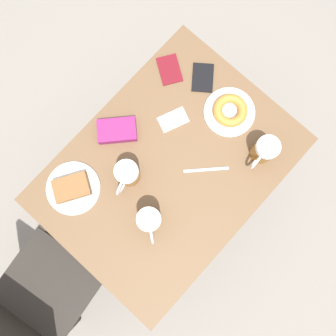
{
  "coord_description": "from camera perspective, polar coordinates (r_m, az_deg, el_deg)",
  "views": [
    {
      "loc": [
        -0.15,
        0.16,
        2.24
      ],
      "look_at": [
        0.0,
        0.0,
        0.75
      ],
      "focal_mm": 40.0,
      "sensor_mm": 36.0,
      "label": 1
    }
  ],
  "objects": [
    {
      "name": "napkin_folded",
      "position": [
        1.56,
        0.79,
        7.37
      ],
      "size": [
        0.11,
        0.14,
        0.0
      ],
      "rotation": [
        0.0,
        0.0,
        4.32
      ],
      "color": "white",
      "rests_on": "table"
    },
    {
      "name": "fork",
      "position": [
        1.53,
        5.85,
        -0.26
      ],
      "size": [
        0.14,
        0.14,
        0.0
      ],
      "rotation": [
        0.0,
        0.0,
        5.52
      ],
      "color": "silver",
      "rests_on": "table"
    },
    {
      "name": "passport_far_edge",
      "position": [
        1.63,
        5.32,
        13.55
      ],
      "size": [
        0.15,
        0.15,
        0.01
      ],
      "rotation": [
        0.0,
        0.0,
        3.8
      ],
      "color": "black",
      "rests_on": "table"
    },
    {
      "name": "beer_mug_right",
      "position": [
        1.46,
        -6.18,
        -0.95
      ],
      "size": [
        0.09,
        0.14,
        0.14
      ],
      "color": "#8C5619",
      "rests_on": "table"
    },
    {
      "name": "table",
      "position": [
        1.59,
        -0.0,
        -0.45
      ],
      "size": [
        0.75,
        1.02,
        0.73
      ],
      "color": "brown",
      "rests_on": "ground_plane"
    },
    {
      "name": "ground_plane",
      "position": [
        2.25,
        -0.0,
        -2.8
      ],
      "size": [
        8.0,
        8.0,
        0.0
      ],
      "primitive_type": "plane",
      "color": "gray"
    },
    {
      "name": "beer_mug_center",
      "position": [
        1.44,
        -2.82,
        -7.95
      ],
      "size": [
        0.12,
        0.11,
        0.14
      ],
      "color": "#8C5619",
      "rests_on": "table"
    },
    {
      "name": "passport_near_edge",
      "position": [
        1.63,
        0.23,
        14.77
      ],
      "size": [
        0.15,
        0.14,
        0.01
      ],
      "rotation": [
        0.0,
        0.0,
        4.14
      ],
      "color": "maroon",
      "rests_on": "table"
    },
    {
      "name": "blue_pouch",
      "position": [
        1.54,
        -7.76,
        5.68
      ],
      "size": [
        0.18,
        0.18,
        0.04
      ],
      "rotation": [
        0.0,
        0.0,
        0.83
      ],
      "color": "#8C2366",
      "rests_on": "table"
    },
    {
      "name": "plate_with_donut",
      "position": [
        1.57,
        9.41,
        8.56
      ],
      "size": [
        0.21,
        0.21,
        0.05
      ],
      "color": "white",
      "rests_on": "table"
    },
    {
      "name": "beer_mug_left",
      "position": [
        1.51,
        14.42,
        2.59
      ],
      "size": [
        0.09,
        0.14,
        0.14
      ],
      "color": "#8C5619",
      "rests_on": "table"
    },
    {
      "name": "plate_with_cake",
      "position": [
        1.54,
        -14.36,
        -2.96
      ],
      "size": [
        0.22,
        0.22,
        0.05
      ],
      "color": "white",
      "rests_on": "table"
    },
    {
      "name": "chair",
      "position": [
        1.83,
        -20.74,
        -19.71
      ],
      "size": [
        0.45,
        0.45,
        0.91
      ],
      "rotation": [
        0.0,
        0.0,
        0.14
      ],
      "color": "#2D2823",
      "rests_on": "ground_plane"
    }
  ]
}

